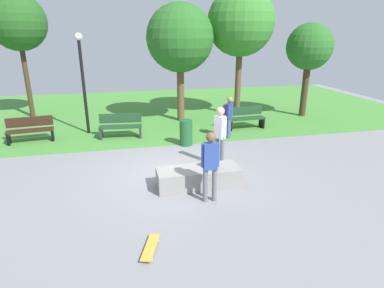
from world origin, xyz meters
The scene contains 17 objects.
ground_plane centered at (0.00, 0.00, 0.00)m, with size 28.00×28.00×0.00m, color gray.
grass_lawn centered at (0.00, 8.15, 0.00)m, with size 26.60×11.69×0.01m, color #478C38.
concrete_ledge centered at (0.53, -1.02, 0.25)m, with size 2.17×0.78×0.50m, color gray.
backpack_on_ledge centered at (0.85, -1.06, 0.66)m, with size 0.28×0.20×0.32m, color #1E4C8C.
skater_performing_trick centered at (0.60, -1.86, 1.01)m, with size 0.43×0.23×1.73m.
skater_watching centered at (1.47, 0.17, 1.08)m, with size 0.33×0.39×1.82m.
skateboard_by_ledge centered at (-0.98, -3.42, 0.06)m, with size 0.45×0.82×0.08m.
park_bench_by_oak centered at (3.75, 3.79, 0.48)m, with size 1.62×0.56×0.91m.
park_bench_near_path centered at (-4.64, 3.89, 0.48)m, with size 1.65×0.66×0.91m.
park_bench_near_lamppost centered at (-1.39, 3.68, 0.48)m, with size 1.64×0.62×0.91m.
tree_slender_maple centered at (1.35, 5.71, 3.60)m, with size 2.89×2.89×5.07m.
tree_young_birch centered at (7.29, 5.27, 3.19)m, with size 2.10×2.10×4.29m.
tree_broad_elm centered at (-5.50, 7.97, 4.26)m, with size 2.50×2.50×5.54m.
tree_tall_oak centered at (4.23, 6.13, 4.26)m, with size 3.05×3.05×5.81m.
lamp_post centered at (-2.66, 4.57, 2.36)m, with size 0.28×0.28×3.84m.
trash_bin centered at (0.88, 2.25, 0.46)m, with size 0.46×0.46×0.93m, color #1E592D.
pedestrian_with_backpack centered at (2.64, 2.76, 0.95)m, with size 0.44×0.42×1.59m.
Camera 1 is at (-1.33, -8.49, 3.84)m, focal length 30.09 mm.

